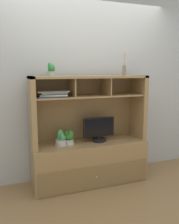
% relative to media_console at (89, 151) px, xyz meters
% --- Properties ---
extents(floor_plane, '(6.00, 6.00, 0.02)m').
position_rel_media_console_xyz_m(floor_plane, '(0.00, -0.01, -0.45)').
color(floor_plane, olive).
rests_on(floor_plane, ground).
extents(back_wall, '(6.00, 0.02, 2.80)m').
position_rel_media_console_xyz_m(back_wall, '(0.00, 0.27, 0.96)').
color(back_wall, '#B4B8B5').
rests_on(back_wall, ground).
extents(media_console, '(1.57, 0.53, 1.48)m').
position_rel_media_console_xyz_m(media_console, '(0.00, 0.00, 0.00)').
color(media_console, '#9D7B4B').
rests_on(media_console, ground).
extents(tv_monitor, '(0.44, 0.19, 0.34)m').
position_rel_media_console_xyz_m(tv_monitor, '(0.13, -0.03, 0.29)').
color(tv_monitor, black).
rests_on(tv_monitor, media_console).
extents(potted_orchid, '(0.12, 0.13, 0.20)m').
position_rel_media_console_xyz_m(potted_orchid, '(-0.29, -0.02, 0.24)').
color(potted_orchid, beige).
rests_on(potted_orchid, media_console).
extents(potted_fern, '(0.16, 0.16, 0.21)m').
position_rel_media_console_xyz_m(potted_fern, '(-0.40, -0.02, 0.22)').
color(potted_fern, beige).
rests_on(potted_fern, media_console).
extents(magazine_stack_left, '(0.40, 0.27, 0.08)m').
position_rel_media_console_xyz_m(magazine_stack_left, '(-0.50, -0.04, 0.82)').
color(magazine_stack_left, '#395175').
rests_on(magazine_stack_left, media_console).
extents(diffuser_bottle, '(0.05, 0.05, 0.30)m').
position_rel_media_console_xyz_m(diffuser_bottle, '(0.51, -0.00, 1.11)').
color(diffuser_bottle, '#846A54').
rests_on(diffuser_bottle, media_console).
extents(potted_succulent, '(0.12, 0.12, 0.17)m').
position_rel_media_console_xyz_m(potted_succulent, '(-0.51, 0.00, 1.11)').
color(potted_succulent, '#92A28E').
rests_on(potted_succulent, media_console).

